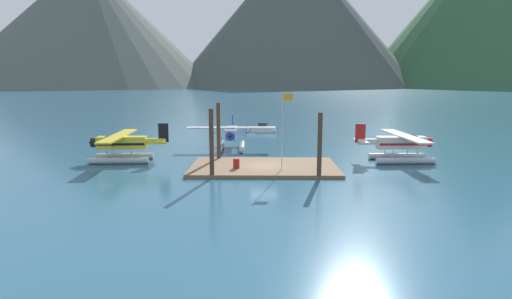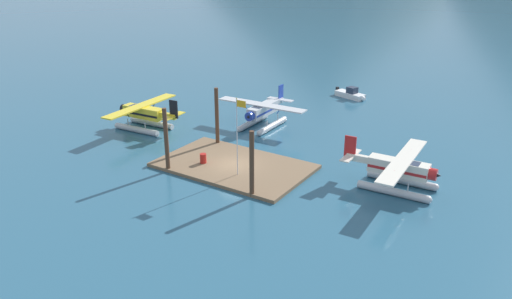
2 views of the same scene
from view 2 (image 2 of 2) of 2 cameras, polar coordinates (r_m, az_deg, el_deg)
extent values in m
plane|color=#285670|center=(44.79, -2.56, -2.04)|extent=(1200.00, 1200.00, 0.00)
cube|color=brown|center=(44.73, -2.56, -1.86)|extent=(13.45, 8.28, 0.30)
cylinder|color=#4C3323|center=(43.53, -10.27, 1.03)|extent=(0.38, 0.38, 5.81)
cylinder|color=#4C3323|center=(38.34, -0.49, -1.75)|extent=(0.38, 0.38, 5.51)
cylinder|color=#4C3323|center=(49.03, -4.51, 3.73)|extent=(0.39, 0.39, 5.90)
cylinder|color=silver|center=(41.33, -2.19, 1.36)|extent=(0.08, 0.08, 6.71)
cube|color=orange|center=(40.14, -1.72, 5.26)|extent=(0.90, 0.03, 0.56)
sphere|color=gold|center=(40.28, -2.26, 5.90)|extent=(0.10, 0.10, 0.10)
cylinder|color=#AD1E19|center=(44.98, -6.09, -1.02)|extent=(0.58, 0.58, 0.88)
torus|color=#AD1E19|center=(44.98, -6.09, -1.02)|extent=(0.62, 0.62, 0.04)
cylinder|color=#B7BABF|center=(54.57, 1.91, 2.76)|extent=(0.82, 5.62, 0.64)
sphere|color=#B7BABF|center=(52.28, 0.41, 1.91)|extent=(0.64, 0.64, 0.64)
cylinder|color=#B7BABF|center=(55.77, -0.33, 3.19)|extent=(0.82, 5.62, 0.64)
sphere|color=#B7BABF|center=(53.53, -1.90, 2.37)|extent=(0.64, 0.64, 0.64)
cylinder|color=#B7BABF|center=(53.37, 1.29, 3.08)|extent=(0.10, 0.10, 0.70)
cylinder|color=#B7BABF|center=(55.36, 2.53, 3.76)|extent=(0.10, 0.10, 0.70)
cylinder|color=#B7BABF|center=(54.59, -0.99, 3.51)|extent=(0.10, 0.10, 0.70)
cylinder|color=#B7BABF|center=(56.54, 0.30, 4.16)|extent=(0.10, 0.10, 0.70)
cube|color=silver|center=(54.66, 0.79, 4.58)|extent=(1.40, 4.84, 1.20)
cube|color=#1E389E|center=(54.69, 0.78, 4.48)|extent=(1.41, 4.74, 0.24)
cube|color=#283347|center=(53.68, 0.20, 4.63)|extent=(1.09, 1.13, 0.56)
cube|color=silver|center=(54.22, 0.63, 5.18)|extent=(10.44, 1.74, 0.14)
cylinder|color=#1E389E|center=(53.29, 2.67, 4.48)|extent=(0.62, 0.10, 0.84)
cylinder|color=#1E389E|center=(55.42, -1.34, 5.18)|extent=(0.62, 0.10, 0.84)
cylinder|color=#1E389E|center=(52.45, -0.71, 3.84)|extent=(0.98, 0.63, 0.96)
cone|color=black|center=(52.09, -0.97, 3.71)|extent=(0.37, 0.36, 0.36)
cube|color=silver|center=(57.35, 2.43, 5.49)|extent=(0.51, 2.21, 0.56)
cube|color=#1E389E|center=(57.88, 2.88, 6.51)|extent=(0.15, 1.00, 1.90)
cube|color=silver|center=(58.00, 2.82, 5.77)|extent=(3.22, 0.91, 0.10)
cylinder|color=#B7BABF|center=(54.83, -13.52, 2.24)|extent=(5.63, 1.02, 0.64)
sphere|color=#B7BABF|center=(56.68, -15.63, 2.67)|extent=(0.64, 0.64, 0.64)
cylinder|color=#B7BABF|center=(56.58, -11.84, 2.99)|extent=(5.63, 1.02, 0.64)
sphere|color=#B7BABF|center=(58.38, -13.94, 3.39)|extent=(0.64, 0.64, 0.64)
cylinder|color=#B7BABF|center=(55.40, -14.50, 3.08)|extent=(0.10, 0.10, 0.70)
cylinder|color=#B7BABF|center=(53.84, -12.63, 2.72)|extent=(0.10, 0.10, 0.70)
cylinder|color=#B7BABF|center=(57.14, -12.81, 3.80)|extent=(0.10, 0.10, 0.70)
cylinder|color=#B7BABF|center=(55.62, -10.95, 3.46)|extent=(0.10, 0.10, 0.70)
cube|color=yellow|center=(55.20, -12.80, 4.21)|extent=(4.87, 1.57, 1.20)
cube|color=black|center=(55.23, -12.79, 4.11)|extent=(4.78, 1.58, 0.24)
cube|color=#283347|center=(55.81, -13.67, 4.68)|extent=(1.17, 1.13, 0.56)
cube|color=yellow|center=(55.21, -13.09, 4.91)|extent=(2.11, 10.47, 0.14)
cylinder|color=black|center=(53.77, -14.61, 3.95)|extent=(0.12, 0.63, 0.84)
cylinder|color=black|center=(56.88, -11.61, 5.17)|extent=(0.12, 0.63, 0.84)
cylinder|color=black|center=(56.98, -14.85, 4.57)|extent=(0.66, 1.00, 0.96)
cone|color=black|center=(57.28, -15.18, 4.62)|extent=(0.37, 0.38, 0.36)
cube|color=yellow|center=(53.14, -10.17, 3.85)|extent=(2.23, 0.59, 0.56)
cube|color=black|center=(52.34, -9.45, 4.60)|extent=(1.01, 0.19, 1.90)
cube|color=yellow|center=(52.62, -9.49, 3.83)|extent=(1.02, 3.25, 0.10)
cylinder|color=#B7BABF|center=(43.26, 16.27, -3.37)|extent=(5.62, 0.89, 0.64)
sphere|color=#B7BABF|center=(42.80, 19.88, -4.11)|extent=(0.64, 0.64, 0.64)
cylinder|color=#B7BABF|center=(41.05, 15.36, -4.67)|extent=(5.62, 0.89, 0.64)
sphere|color=#B7BABF|center=(40.56, 19.16, -5.46)|extent=(0.64, 0.64, 0.64)
cylinder|color=#B7BABF|center=(42.77, 17.91, -2.87)|extent=(0.10, 0.10, 0.70)
cylinder|color=#B7BABF|center=(43.25, 14.84, -2.25)|extent=(0.10, 0.10, 0.70)
cylinder|color=#B7BABF|center=(40.53, 17.08, -4.16)|extent=(0.10, 0.10, 0.70)
cylinder|color=#B7BABF|center=(41.04, 13.84, -3.48)|extent=(0.10, 0.10, 0.70)
cube|color=silver|center=(41.50, 16.05, -1.98)|extent=(4.85, 1.45, 1.20)
cube|color=#B21E1E|center=(41.54, 16.04, -2.11)|extent=(4.76, 1.47, 0.24)
cube|color=#283347|center=(41.16, 17.54, -1.85)|extent=(1.15, 1.10, 0.56)
cube|color=silver|center=(41.19, 16.55, -1.21)|extent=(1.86, 10.45, 0.14)
cylinder|color=#B21E1E|center=(43.31, 17.25, -0.64)|extent=(0.11, 0.62, 0.84)
cylinder|color=#B21E1E|center=(39.34, 15.67, -2.74)|extent=(0.11, 0.62, 0.84)
cylinder|color=#B21E1E|center=(41.03, 19.67, -2.71)|extent=(0.64, 0.99, 0.96)
cone|color=black|center=(40.97, 20.29, -2.83)|extent=(0.37, 0.38, 0.36)
cube|color=silver|center=(42.26, 11.84, -1.00)|extent=(2.22, 0.54, 0.56)
cube|color=#B21E1E|center=(42.21, 10.77, 0.30)|extent=(1.00, 0.16, 1.90)
cube|color=silver|center=(42.45, 10.83, -0.67)|extent=(0.94, 3.23, 0.10)
cube|color=silver|center=(67.68, 10.75, 6.17)|extent=(4.46, 2.70, 0.70)
sphere|color=silver|center=(66.42, 12.14, 5.77)|extent=(0.70, 0.70, 0.70)
cube|color=#283347|center=(67.31, 10.99, 6.73)|extent=(1.48, 1.41, 0.80)
cube|color=black|center=(69.04, 9.32, 6.78)|extent=(0.41, 0.44, 0.80)
camera|label=1|loc=(26.43, -61.21, -12.50)|focal=29.14mm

